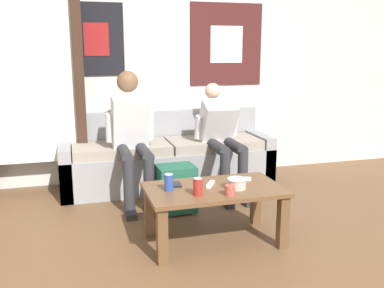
# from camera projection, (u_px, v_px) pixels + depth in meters

# --- Properties ---
(wall_back) EXTENTS (10.00, 0.07, 2.55)m
(wall_back) POSITION_uv_depth(u_px,v_px,m) (161.00, 64.00, 4.70)
(wall_back) COLOR silver
(wall_back) RESTS_ON ground_plane
(door_frame) EXTENTS (1.00, 0.10, 2.15)m
(door_frame) POSITION_uv_depth(u_px,v_px,m) (31.00, 74.00, 4.15)
(door_frame) COLOR #382319
(door_frame) RESTS_ON ground_plane
(couch) EXTENTS (2.21, 0.69, 0.77)m
(couch) POSITION_uv_depth(u_px,v_px,m) (167.00, 160.00, 4.58)
(couch) COLOR gray
(couch) RESTS_ON ground_plane
(coffee_table) EXTENTS (1.01, 0.58, 0.43)m
(coffee_table) POSITION_uv_depth(u_px,v_px,m) (214.00, 198.00, 3.18)
(coffee_table) COLOR brown
(coffee_table) RESTS_ON ground_plane
(person_seated_adult) EXTENTS (0.47, 0.86, 1.23)m
(person_seated_adult) POSITION_uv_depth(u_px,v_px,m) (132.00, 132.00, 4.05)
(person_seated_adult) COLOR #2D2D33
(person_seated_adult) RESTS_ON ground_plane
(person_seated_teen) EXTENTS (0.47, 0.93, 1.09)m
(person_seated_teen) POSITION_uv_depth(u_px,v_px,m) (221.00, 134.00, 4.33)
(person_seated_teen) COLOR #2D2D33
(person_seated_teen) RESTS_ON ground_plane
(backpack) EXTENTS (0.34, 0.30, 0.42)m
(backpack) POSITION_uv_depth(u_px,v_px,m) (176.00, 190.00, 3.83)
(backpack) COLOR #1E5642
(backpack) RESTS_ON ground_plane
(ceramic_bowl) EXTENTS (0.15, 0.15, 0.08)m
(ceramic_bowl) POSITION_uv_depth(u_px,v_px,m) (237.00, 183.00, 3.13)
(ceramic_bowl) COLOR #B7B2A8
(ceramic_bowl) RESTS_ON coffee_table
(pillar_candle) EXTENTS (0.07, 0.07, 0.09)m
(pillar_candle) POSITION_uv_depth(u_px,v_px,m) (230.00, 190.00, 2.99)
(pillar_candle) COLOR #B24C42
(pillar_candle) RESTS_ON coffee_table
(drink_can_blue) EXTENTS (0.07, 0.07, 0.12)m
(drink_can_blue) POSITION_uv_depth(u_px,v_px,m) (169.00, 182.00, 3.08)
(drink_can_blue) COLOR #28479E
(drink_can_blue) RESTS_ON coffee_table
(drink_can_red) EXTENTS (0.07, 0.07, 0.12)m
(drink_can_red) POSITION_uv_depth(u_px,v_px,m) (198.00, 187.00, 2.98)
(drink_can_red) COLOR maroon
(drink_can_red) RESTS_ON coffee_table
(game_controller_near_left) EXTENTS (0.15, 0.08, 0.03)m
(game_controller_near_left) POSITION_uv_depth(u_px,v_px,m) (242.00, 179.00, 3.34)
(game_controller_near_left) COLOR white
(game_controller_near_left) RESTS_ON coffee_table
(game_controller_near_right) EXTENTS (0.11, 0.14, 0.03)m
(game_controller_near_right) POSITION_uv_depth(u_px,v_px,m) (210.00, 184.00, 3.20)
(game_controller_near_right) COLOR white
(game_controller_near_right) RESTS_ON coffee_table
(cell_phone) EXTENTS (0.08, 0.14, 0.01)m
(cell_phone) POSITION_uv_depth(u_px,v_px,m) (176.00, 184.00, 3.23)
(cell_phone) COLOR black
(cell_phone) RESTS_ON coffee_table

